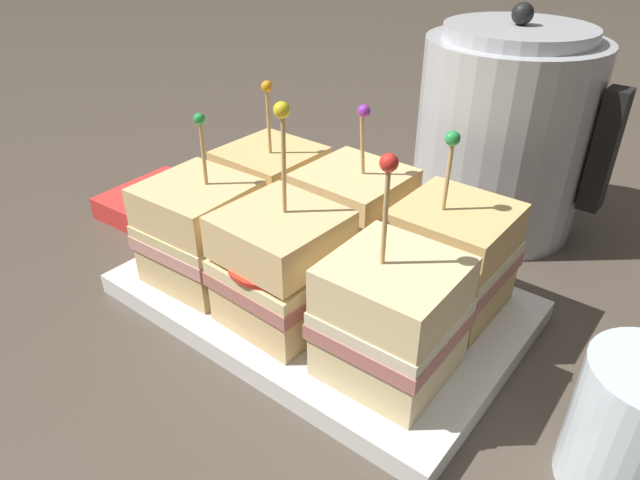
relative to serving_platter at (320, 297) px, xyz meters
The scene contains 11 objects.
ground_plane 0.01m from the serving_platter, ahead, with size 6.00×6.00×0.00m, color #4C4238.
serving_platter is the anchor object (origin of this frame).
sandwich_front_left 0.12m from the serving_platter, 153.22° to the right, with size 0.09×0.09×0.15m.
sandwich_front_center 0.07m from the serving_platter, 90.05° to the right, with size 0.09×0.09×0.18m.
sandwich_front_right 0.12m from the serving_platter, 24.48° to the right, with size 0.09×0.09×0.16m.
sandwich_back_left 0.12m from the serving_platter, 154.59° to the left, with size 0.09×0.09×0.16m.
sandwich_back_center 0.07m from the serving_platter, 88.96° to the left, with size 0.09×0.09×0.15m.
sandwich_back_right 0.12m from the serving_platter, 27.81° to the left, with size 0.09×0.09×0.15m.
kettle_steel 0.26m from the serving_platter, 77.83° to the left, with size 0.19×0.17×0.23m.
drinking_glass 0.26m from the serving_platter, ahead, with size 0.07×0.07×0.09m.
napkin_stack 0.25m from the serving_platter, behind, with size 0.11×0.11×0.02m.
Camera 1 is at (0.25, -0.31, 0.31)m, focal length 32.00 mm.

